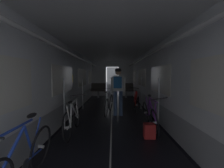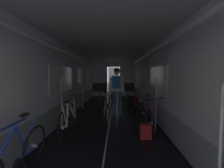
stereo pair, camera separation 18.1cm
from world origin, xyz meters
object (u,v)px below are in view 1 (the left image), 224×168
at_px(person_cyclist_aisle, 118,86).
at_px(backpack_on_floor, 149,131).
at_px(bench_seat_far_right, 126,89).
at_px(bicycle_purple, 150,115).
at_px(bicycle_white, 72,119).
at_px(bench_seat_far_left, 98,89).
at_px(bicycle_silver_in_aisle, 109,104).
at_px(bicycle_red, 136,102).
at_px(bicycle_blue, 22,161).

distance_m(person_cyclist_aisle, backpack_on_floor, 2.31).
distance_m(bench_seat_far_right, bicycle_purple, 5.91).
bearing_deg(bicycle_white, bench_seat_far_left, 89.41).
distance_m(bench_seat_far_right, bicycle_silver_in_aisle, 4.37).
xyz_separation_m(bench_seat_far_left, backpack_on_floor, (1.80, -6.53, -0.40)).
relative_size(bicycle_white, person_cyclist_aisle, 0.98).
distance_m(bicycle_red, bicycle_silver_in_aisle, 1.23).
height_order(bench_seat_far_left, bicycle_blue, same).
xyz_separation_m(person_cyclist_aisle, bicycle_silver_in_aisle, (-0.34, 0.27, -0.69)).
distance_m(bench_seat_far_left, bicycle_silver_in_aisle, 4.32).
distance_m(bicycle_purple, bicycle_silver_in_aisle, 2.03).
distance_m(person_cyclist_aisle, bicycle_silver_in_aisle, 0.81).
relative_size(bench_seat_far_left, bicycle_purple, 0.58).
xyz_separation_m(bicycle_red, person_cyclist_aisle, (-0.77, -0.78, 0.69)).
distance_m(bench_seat_far_right, bicycle_white, 6.57).
height_order(bench_seat_far_left, person_cyclist_aisle, person_cyclist_aisle).
height_order(bicycle_white, person_cyclist_aisle, person_cyclist_aisle).
bearing_deg(backpack_on_floor, bicycle_purple, 75.87).
bearing_deg(bench_seat_far_right, backpack_on_floor, -89.98).
relative_size(bicycle_purple, person_cyclist_aisle, 0.98).
bearing_deg(bicycle_red, person_cyclist_aisle, -134.60).
xyz_separation_m(bicycle_red, bicycle_purple, (0.06, -2.17, -0.00)).
bearing_deg(bench_seat_far_right, bench_seat_far_left, 180.00).
xyz_separation_m(bench_seat_far_right, bicycle_white, (-1.86, -6.30, -0.18)).
bearing_deg(person_cyclist_aisle, bicycle_silver_in_aisle, 141.92).
distance_m(bench_seat_far_left, bench_seat_far_right, 1.80).
relative_size(bicycle_purple, backpack_on_floor, 4.97).
xyz_separation_m(bench_seat_far_right, bicycle_blue, (-2.02, -8.20, -0.19)).
bearing_deg(bicycle_purple, bench_seat_far_left, 108.36).
relative_size(bicycle_blue, bicycle_purple, 1.00).
relative_size(bicycle_white, bicycle_purple, 1.00).
bearing_deg(bicycle_silver_in_aisle, bicycle_purple, -54.76).
bearing_deg(backpack_on_floor, bicycle_silver_in_aisle, 113.91).
relative_size(bench_seat_far_left, bench_seat_far_right, 1.00).
height_order(bicycle_red, bicycle_blue, same).
distance_m(bench_seat_far_left, person_cyclist_aisle, 4.68).
height_order(bench_seat_far_right, person_cyclist_aisle, person_cyclist_aisle).
height_order(bench_seat_far_right, bicycle_blue, same).
relative_size(bicycle_red, bicycle_silver_in_aisle, 1.01).
bearing_deg(bench_seat_far_left, backpack_on_floor, -74.58).
bearing_deg(backpack_on_floor, bench_seat_far_right, 90.02).
relative_size(bench_seat_far_right, bicycle_purple, 0.58).
bearing_deg(bicycle_blue, bicycle_silver_in_aisle, 75.66).
bearing_deg(bicycle_red, bicycle_purple, -88.50).
height_order(bench_seat_far_right, bicycle_red, same).
xyz_separation_m(bicycle_blue, backpack_on_floor, (2.03, 1.67, -0.21)).
bearing_deg(bench_seat_far_left, bicycle_blue, -91.56).
bearing_deg(bench_seat_far_left, bicycle_white, -90.59).
bearing_deg(bench_seat_far_left, bicycle_silver_in_aisle, -79.48).
xyz_separation_m(bicycle_red, bicycle_white, (-1.97, -2.56, 0.00)).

